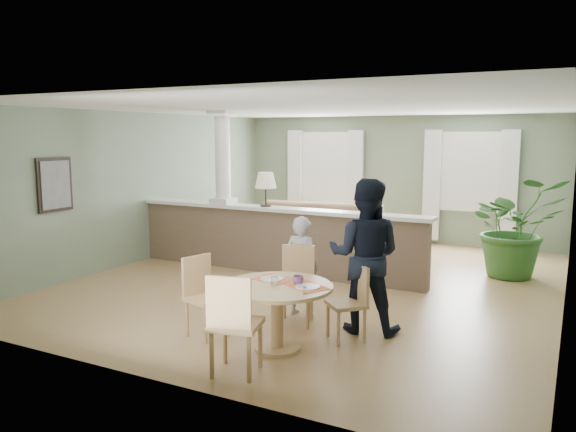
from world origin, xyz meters
The scene contains 12 objects.
ground centered at (0.00, 0.00, 0.00)m, with size 8.00×8.00×0.00m, color tan.
room_shell centered at (-0.03, 0.63, 1.81)m, with size 7.02×8.02×2.71m.
pony_wall centered at (-0.99, 0.20, 0.71)m, with size 5.32×0.38×2.70m.
sofa centered at (-0.97, 2.00, 0.47)m, with size 3.24×1.27×0.95m, color #927C4F.
houseplant centered at (2.70, 1.76, 0.82)m, with size 1.47×1.28×1.64m, color #2E5E25.
dining_table centered at (0.80, -2.79, 0.57)m, with size 1.19×1.19×0.81m.
chair_far_boy centered at (0.57, -1.88, 0.52)m, with size 0.53×0.53×0.95m.
chair_far_man centered at (1.39, -2.13, 0.47)m, with size 0.55×0.55×0.85m.
chair_near centered at (0.74, -3.58, 0.56)m, with size 0.55×0.55×1.01m.
chair_side centered at (-0.18, -2.79, 0.51)m, with size 0.51×0.51×0.92m.
child_person centered at (0.51, -1.62, 0.64)m, with size 0.47×0.31×1.29m, color #A8A8AE.
man_person centered at (1.41, -1.79, 0.90)m, with size 0.88×0.68×1.81m, color black.
Camera 1 is at (3.56, -7.88, 2.30)m, focal length 35.00 mm.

